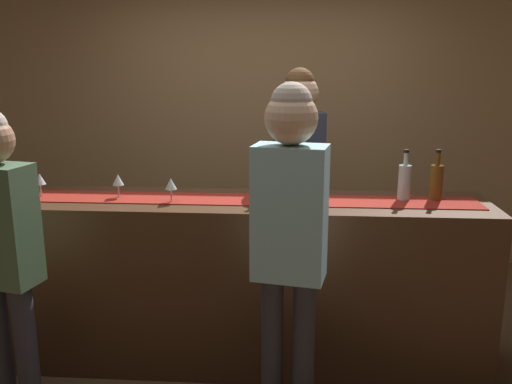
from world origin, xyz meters
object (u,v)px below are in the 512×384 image
(customer_sipping, at_px, (290,224))
(wine_bottle_clear, at_px, (404,182))
(wine_bottle_green, at_px, (268,180))
(customer_browsing, at_px, (1,238))
(wine_glass_far_end, at_px, (118,181))
(wine_bottle_amber, at_px, (436,182))
(wine_glass_near_customer, at_px, (40,180))
(wine_glass_mid_counter, at_px, (171,185))
(bartender, at_px, (298,167))

(customer_sipping, bearing_deg, wine_bottle_clear, 57.33)
(wine_bottle_green, xyz_separation_m, customer_browsing, (-1.28, -0.70, -0.15))
(customer_browsing, bearing_deg, wine_glass_far_end, 72.22)
(wine_bottle_green, xyz_separation_m, customer_sipping, (0.14, -0.67, -0.06))
(wine_bottle_amber, height_order, wine_bottle_clear, same)
(wine_glass_near_customer, bearing_deg, wine_glass_mid_counter, -5.05)
(wine_bottle_green, height_order, wine_glass_near_customer, wine_bottle_green)
(wine_glass_mid_counter, distance_m, wine_glass_far_end, 0.35)
(wine_glass_far_end, bearing_deg, wine_glass_near_customer, -178.67)
(wine_glass_far_end, relative_size, bartender, 0.08)
(wine_bottle_green, distance_m, bartender, 0.58)
(wine_bottle_clear, bearing_deg, wine_glass_near_customer, -178.07)
(wine_glass_mid_counter, bearing_deg, wine_bottle_clear, 6.11)
(wine_glass_near_customer, distance_m, customer_sipping, 1.63)
(wine_glass_near_customer, bearing_deg, wine_bottle_amber, 2.09)
(customer_browsing, bearing_deg, bartender, 52.52)
(wine_glass_mid_counter, relative_size, wine_glass_far_end, 1.00)
(wine_bottle_green, height_order, customer_browsing, customer_browsing)
(wine_bottle_amber, xyz_separation_m, customer_sipping, (-0.85, -0.71, -0.06))
(wine_glass_far_end, height_order, bartender, bartender)
(wine_glass_near_customer, xyz_separation_m, bartender, (1.55, 0.59, -0.02))
(wine_glass_mid_counter, bearing_deg, customer_sipping, -38.68)
(wine_bottle_clear, distance_m, wine_glass_near_customer, 2.17)
(wine_glass_near_customer, xyz_separation_m, customer_sipping, (1.51, -0.63, -0.05))
(wine_glass_near_customer, bearing_deg, customer_sipping, -22.56)
(wine_bottle_amber, bearing_deg, wine_glass_near_customer, -177.91)
(wine_glass_mid_counter, distance_m, bartender, 0.99)
(wine_bottle_amber, distance_m, wine_glass_near_customer, 2.36)
(wine_bottle_green, xyz_separation_m, wine_glass_mid_counter, (-0.56, -0.12, -0.01))
(wine_glass_far_end, bearing_deg, customer_browsing, -119.73)
(wine_bottle_clear, height_order, wine_glass_far_end, wine_bottle_clear)
(wine_bottle_clear, height_order, wine_glass_near_customer, wine_bottle_clear)
(wine_glass_mid_counter, xyz_separation_m, bartender, (0.74, 0.66, -0.02))
(wine_bottle_clear, distance_m, bartender, 0.81)
(customer_sipping, bearing_deg, bartender, 98.72)
(wine_bottle_clear, bearing_deg, wine_bottle_green, -178.04)
(wine_bottle_clear, xyz_separation_m, wine_glass_far_end, (-1.69, -0.06, -0.01))
(wine_bottle_amber, distance_m, wine_bottle_green, 0.99)
(wine_glass_mid_counter, distance_m, customer_browsing, 0.94)
(customer_sipping, bearing_deg, customer_browsing, -167.99)
(wine_glass_mid_counter, height_order, customer_browsing, customer_browsing)
(wine_bottle_clear, height_order, customer_sipping, customer_sipping)
(bartender, distance_m, customer_browsing, 1.92)
(bartender, bearing_deg, wine_bottle_amber, 140.50)
(bartender, relative_size, customer_sipping, 1.03)
(wine_bottle_amber, height_order, wine_glass_mid_counter, wine_bottle_amber)
(wine_glass_near_customer, xyz_separation_m, wine_glass_mid_counter, (0.81, -0.07, 0.00))
(wine_bottle_green, bearing_deg, wine_glass_mid_counter, -168.06)
(wine_glass_far_end, bearing_deg, customer_sipping, -31.70)
(wine_glass_near_customer, distance_m, wine_glass_mid_counter, 0.82)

